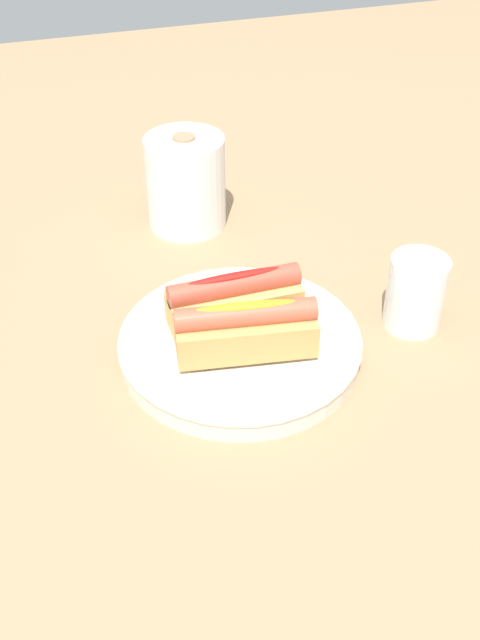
{
  "coord_description": "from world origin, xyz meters",
  "views": [
    {
      "loc": [
        -0.19,
        -0.61,
        0.56
      ],
      "look_at": [
        0.01,
        0.01,
        0.05
      ],
      "focal_mm": 42.43,
      "sensor_mm": 36.0,
      "label": 1
    }
  ],
  "objects_px": {
    "serving_bowl": "(240,344)",
    "hotdog_back": "(234,300)",
    "hotdog_front": "(246,330)",
    "water_glass": "(413,294)",
    "paper_towel_roll": "(186,182)"
  },
  "relations": [
    {
      "from": "hotdog_back",
      "to": "paper_towel_roll",
      "type": "height_order",
      "value": "paper_towel_roll"
    },
    {
      "from": "serving_bowl",
      "to": "water_glass",
      "type": "bearing_deg",
      "value": -0.91
    },
    {
      "from": "water_glass",
      "to": "paper_towel_roll",
      "type": "height_order",
      "value": "paper_towel_roll"
    },
    {
      "from": "hotdog_front",
      "to": "water_glass",
      "type": "height_order",
      "value": "hotdog_front"
    },
    {
      "from": "hotdog_front",
      "to": "serving_bowl",
      "type": "bearing_deg",
      "value": 84.99
    },
    {
      "from": "serving_bowl",
      "to": "water_glass",
      "type": "relative_size",
      "value": 3.04
    },
    {
      "from": "serving_bowl",
      "to": "hotdog_back",
      "type": "height_order",
      "value": "hotdog_back"
    },
    {
      "from": "serving_bowl",
      "to": "hotdog_back",
      "type": "xyz_separation_m",
      "value": [
        0.0,
        0.03,
        0.04
      ]
    },
    {
      "from": "hotdog_front",
      "to": "paper_towel_roll",
      "type": "bearing_deg",
      "value": 86.33
    },
    {
      "from": "water_glass",
      "to": "hotdog_front",
      "type": "bearing_deg",
      "value": -173.62
    },
    {
      "from": "hotdog_front",
      "to": "paper_towel_roll",
      "type": "xyz_separation_m",
      "value": [
        0.02,
        0.33,
        0.01
      ]
    },
    {
      "from": "serving_bowl",
      "to": "hotdog_front",
      "type": "xyz_separation_m",
      "value": [
        -0.0,
        -0.03,
        0.04
      ]
    },
    {
      "from": "hotdog_back",
      "to": "hotdog_front",
      "type": "bearing_deg",
      "value": -95.01
    },
    {
      "from": "hotdog_back",
      "to": "water_glass",
      "type": "distance_m",
      "value": 0.21
    },
    {
      "from": "hotdog_front",
      "to": "hotdog_back",
      "type": "height_order",
      "value": "same"
    }
  ]
}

